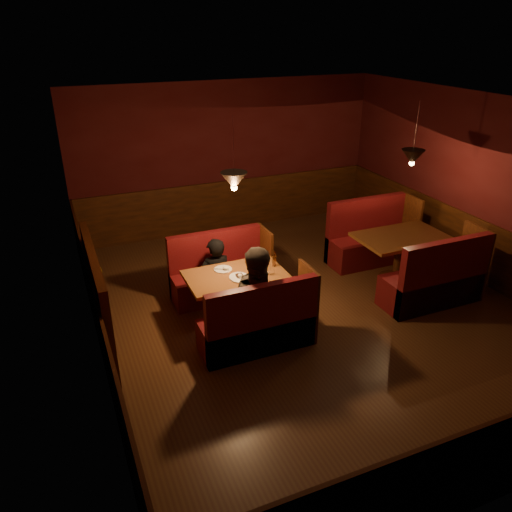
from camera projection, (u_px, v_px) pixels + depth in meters
name	position (u px, v px, depth m)	size (l,w,h in m)	color
room	(295.00, 247.00, 6.86)	(6.02, 7.02, 2.92)	#53331B
main_table	(237.00, 285.00, 6.89)	(1.36, 0.83, 0.95)	brown
main_bench_far	(220.00, 276.00, 7.64)	(1.50, 0.53, 1.02)	#540705
main_bench_near	(260.00, 328.00, 6.36)	(1.50, 0.53, 1.02)	#540705
second_table	(400.00, 248.00, 7.95)	(1.41, 0.90, 0.79)	brown
second_bench_far	(370.00, 241.00, 8.77)	(1.56, 0.58, 1.11)	#540705
second_bench_near	(436.00, 283.00, 7.37)	(1.56, 0.58, 1.11)	#540705
diner_a	(215.00, 261.00, 7.27)	(0.51, 0.33, 1.40)	black
diner_b	(260.00, 285.00, 6.30)	(0.82, 0.64, 1.69)	#2B241F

